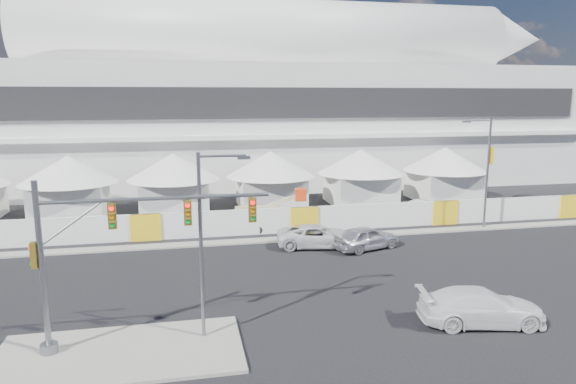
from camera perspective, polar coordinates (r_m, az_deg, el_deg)
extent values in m
plane|color=black|center=(25.97, -3.78, -13.29)|extent=(160.00, 160.00, 0.00)
cube|color=gray|center=(23.21, -18.16, -16.68)|extent=(10.00, 5.00, 0.15)
cube|color=gray|center=(44.11, 20.45, -3.78)|extent=(80.00, 1.20, 0.12)
cube|color=silver|center=(66.58, -2.06, 7.58)|extent=(80.00, 24.00, 14.00)
cube|color=black|center=(54.55, 0.10, 9.87)|extent=(68.00, 0.30, 3.20)
cube|color=white|center=(54.46, 0.16, 6.18)|extent=(72.00, 0.80, 0.50)
cylinder|color=white|center=(64.92, -1.82, 17.04)|extent=(57.60, 8.40, 8.40)
cylinder|color=white|center=(65.25, -0.01, 16.64)|extent=(51.60, 6.80, 6.80)
cylinder|color=white|center=(65.64, 1.77, 16.23)|extent=(45.60, 5.20, 5.20)
cone|color=white|center=(77.64, 23.74, 15.28)|extent=(8.00, 7.60, 7.60)
cube|color=white|center=(49.37, -22.98, -0.76)|extent=(6.00, 6.00, 3.00)
cone|color=white|center=(48.95, -23.21, 2.34)|extent=(8.40, 8.40, 2.40)
cube|color=white|center=(48.39, -12.49, -0.37)|extent=(6.00, 6.00, 3.00)
cone|color=white|center=(47.96, -12.62, 2.79)|extent=(8.40, 8.40, 2.40)
cube|color=white|center=(49.07, -1.93, 0.02)|extent=(6.00, 6.00, 3.00)
cone|color=white|center=(48.65, -1.95, 3.15)|extent=(8.40, 8.40, 2.40)
cube|color=white|center=(51.35, 8.02, 0.40)|extent=(6.00, 6.00, 3.00)
cone|color=white|center=(50.94, 8.09, 3.39)|extent=(8.40, 8.40, 2.40)
cube|color=white|center=(55.02, 16.88, 0.72)|extent=(6.00, 6.00, 3.00)
cone|color=white|center=(54.64, 17.03, 3.51)|extent=(8.40, 8.40, 2.40)
cube|color=white|center=(40.27, 1.80, -3.05)|extent=(70.00, 0.25, 2.00)
imported|color=silver|center=(36.20, 8.70, -5.03)|extent=(3.39, 5.22, 1.65)
imported|color=silver|center=(36.38, 3.20, -4.92)|extent=(3.45, 5.95, 1.56)
imported|color=white|center=(26.11, 20.67, -11.83)|extent=(3.39, 6.15, 1.69)
imported|color=white|center=(47.88, 15.03, -1.65)|extent=(2.41, 4.11, 1.28)
imported|color=black|center=(53.29, 25.03, -0.97)|extent=(2.09, 4.42, 1.46)
cylinder|color=slate|center=(22.83, -25.66, -7.75)|extent=(0.24, 0.24, 7.16)
cylinder|color=slate|center=(24.05, -24.99, -15.43)|extent=(0.70, 0.70, 0.40)
cylinder|color=slate|center=(21.48, -14.32, -0.71)|extent=(9.16, 0.16, 0.16)
cube|color=#594714|center=(21.78, -18.96, -2.55)|extent=(0.32, 0.22, 1.05)
cube|color=#594714|center=(21.59, -11.08, -2.27)|extent=(0.32, 0.22, 1.05)
cube|color=#594714|center=(21.77, -3.98, -1.99)|extent=(0.32, 0.22, 1.05)
cube|color=#594714|center=(22.73, -26.39, -6.32)|extent=(0.22, 0.32, 1.05)
cylinder|color=gray|center=(22.23, -9.64, -6.04)|extent=(0.16, 0.16, 8.09)
cylinder|color=gray|center=(21.51, -7.32, 3.99)|extent=(1.98, 0.11, 0.11)
cube|color=gray|center=(21.61, -4.93, 3.83)|extent=(0.54, 0.22, 0.13)
cylinder|color=slate|center=(43.50, 21.27, 1.86)|extent=(0.18, 0.18, 8.87)
cylinder|color=slate|center=(42.53, 20.41, 7.48)|extent=(2.17, 0.12, 0.12)
cube|color=slate|center=(42.02, 19.26, 7.38)|extent=(0.59, 0.25, 0.15)
cube|color=yellow|center=(43.45, 21.67, 3.79)|extent=(0.03, 0.59, 1.38)
cube|color=#E83F15|center=(40.56, -4.96, -3.70)|extent=(3.53, 1.92, 1.03)
cube|color=beige|center=(40.39, -3.40, -1.76)|extent=(3.57, 0.78, 0.33)
cube|color=beige|center=(40.61, -0.54, -0.86)|extent=(2.77, 0.63, 1.13)
cube|color=#E83F15|center=(40.79, 1.27, -0.14)|extent=(0.94, 0.94, 0.94)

